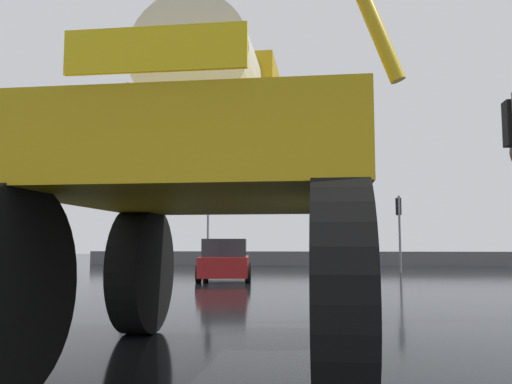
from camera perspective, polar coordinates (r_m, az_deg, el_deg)
ground_plane at (r=18.85m, az=5.70°, el=-9.57°), size 120.00×120.00×0.00m
oversize_sprayer at (r=6.16m, az=-4.81°, el=0.50°), size 3.85×5.34×4.58m
sedan_ahead at (r=20.08m, az=-3.28°, el=-7.31°), size 2.29×4.28×1.52m
traffic_signal_far_left at (r=27.15m, az=14.93°, el=-2.51°), size 0.24×0.55×3.70m
traffic_signal_far_right at (r=27.56m, az=-5.04°, el=-2.15°), size 0.24×0.55×4.08m
streetlight_far_left at (r=23.58m, az=-13.31°, el=2.59°), size 1.99×0.24×8.32m
bare_tree_far_center at (r=34.30m, az=8.81°, el=0.51°), size 3.14×3.14×6.34m
roadside_barrier at (r=34.66m, az=6.46°, el=-7.04°), size 30.23×0.24×0.90m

